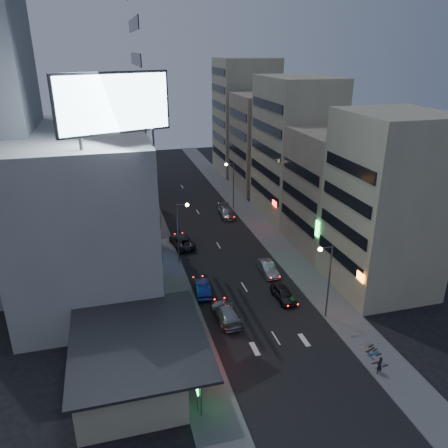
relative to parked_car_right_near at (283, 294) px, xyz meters
name	(u,v)px	position (x,y,z in m)	size (l,w,h in m)	color
ground	(293,365)	(-3.34, -10.28, -0.74)	(180.00, 180.00, 0.00)	black
sidewalk_left	(158,240)	(-11.34, 19.72, -0.68)	(4.00, 120.00, 0.12)	#4C4C4F
sidewalk_right	(262,229)	(4.66, 19.72, -0.68)	(4.00, 120.00, 0.12)	#4C4C4F
food_court	(129,360)	(-17.24, -8.28, 1.25)	(11.00, 13.00, 3.88)	#AFA989
white_building	(85,211)	(-20.34, 9.72, 8.26)	(14.00, 24.00, 18.00)	#A4A4A0
shophouse_near	(386,205)	(11.66, 0.22, 9.26)	(10.00, 11.00, 20.00)	#AFA989
shophouse_mid	(337,191)	(12.16, 11.72, 7.26)	(11.00, 12.00, 16.00)	tan
shophouse_far	(295,149)	(11.66, 24.72, 10.26)	(10.00, 14.00, 22.00)	#AFA989
far_left_a	(97,153)	(-18.84, 34.72, 9.26)	(11.00, 10.00, 20.00)	#A4A4A0
far_left_b	(96,151)	(-19.34, 47.72, 6.76)	(12.00, 10.00, 15.00)	gray
far_right_a	(265,143)	(12.16, 39.72, 8.26)	(11.00, 12.00, 18.00)	tan
far_right_b	(245,116)	(12.66, 53.72, 11.26)	(12.00, 12.00, 24.00)	#AFA989
billboard	(114,104)	(-16.33, -0.31, 20.92)	(9.52, 3.75, 6.20)	#595B60
street_lamp_right_near	(326,272)	(2.56, -4.28, 4.63)	(1.60, 0.44, 8.02)	#595B60
street_lamp_left	(181,225)	(-9.24, 11.72, 4.63)	(1.60, 0.44, 8.02)	#595B60
street_lamp_right_far	(231,179)	(2.56, 29.72, 4.63)	(1.60, 0.44, 8.02)	#595B60
parked_car_right_near	(283,294)	(0.00, 0.00, 0.00)	(1.74, 4.32, 1.47)	#28282D
parked_car_right_mid	(268,268)	(0.43, 6.12, 0.00)	(1.55, 4.46, 1.47)	#A9ABB1
parked_car_left	(182,241)	(-8.36, 16.76, 0.05)	(2.60, 5.63, 1.57)	#26252A
parked_car_right_far	(227,212)	(0.83, 26.39, 0.04)	(2.17, 5.33, 1.55)	gray
road_car_blue	(203,288)	(-8.34, 3.50, 0.00)	(1.57, 4.49, 1.48)	navy
road_car_silver	(226,313)	(-7.12, -2.04, 0.05)	(2.19, 5.39, 1.56)	#9B9DA3
person	(379,365)	(3.28, -13.26, 0.21)	(0.60, 0.39, 1.65)	black
scooter_black_a	(380,356)	(4.32, -11.89, -0.13)	(1.59, 0.53, 0.97)	black
scooter_silver_a	(385,357)	(4.59, -12.20, -0.08)	(1.75, 0.58, 1.07)	#989B9F
scooter_blue	(378,346)	(4.90, -10.71, -0.04)	(1.89, 0.63, 1.16)	navy
scooter_black_b	(374,342)	(4.89, -10.05, -0.07)	(1.78, 0.59, 1.09)	black
scooter_silver_b	(370,338)	(4.88, -9.42, -0.05)	(1.84, 0.61, 1.13)	#A5A7AC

